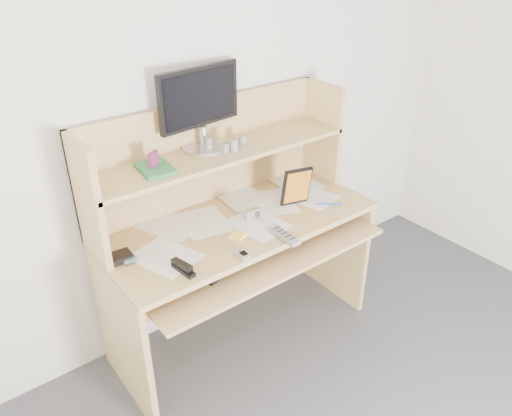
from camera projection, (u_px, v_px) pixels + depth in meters
back_wall at (201, 108)px, 2.48m from camera, size 3.60×0.04×2.50m
desk at (231, 224)px, 2.58m from camera, size 1.40×0.70×1.30m
paper_clutter at (240, 220)px, 2.50m from camera, size 1.32×0.54×0.01m
keyboard at (230, 256)px, 2.38m from camera, size 0.44×0.25×0.03m
tv_remote at (284, 235)px, 2.35m from camera, size 0.06×0.19×0.02m
flip_phone at (242, 254)px, 2.22m from camera, size 0.05×0.09×0.02m
stapler at (183, 267)px, 2.12m from camera, size 0.05×0.13×0.04m
wallet at (120, 257)px, 2.19m from camera, size 0.11×0.09×0.03m
sticky_note_pad at (238, 236)px, 2.37m from camera, size 0.09×0.09×0.01m
digital_camera at (252, 214)px, 2.50m from camera, size 0.08×0.03×0.05m
game_case at (296, 186)px, 2.58m from camera, size 0.15×0.06×0.22m
blue_pen at (329, 204)px, 2.63m from camera, size 0.11×0.09×0.01m
card_box at (154, 161)px, 2.23m from camera, size 0.06×0.05×0.09m
shelf_book at (155, 168)px, 2.24m from camera, size 0.15×0.20×0.02m
chip_stack_a at (226, 148)px, 2.40m from camera, size 0.04×0.04×0.05m
chip_stack_b at (234, 145)px, 2.42m from camera, size 0.05×0.05×0.07m
chip_stack_c at (243, 140)px, 2.50m from camera, size 0.05×0.05×0.05m
chip_stack_d at (209, 144)px, 2.42m from camera, size 0.05×0.05×0.07m
monitor at (200, 106)px, 2.38m from camera, size 0.46×0.23×0.40m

